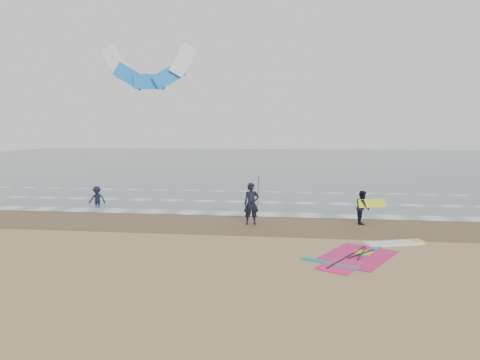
# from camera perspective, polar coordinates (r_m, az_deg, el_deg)

# --- Properties ---
(ground) EXTENTS (120.00, 120.00, 0.00)m
(ground) POSITION_cam_1_polar(r_m,az_deg,el_deg) (14.65, 1.77, -10.91)
(ground) COLOR tan
(ground) RESTS_ON ground
(sea_water) EXTENTS (120.00, 80.00, 0.02)m
(sea_water) POSITION_cam_1_polar(r_m,az_deg,el_deg) (62.08, 5.92, 2.52)
(sea_water) COLOR #47605E
(sea_water) RESTS_ON ground
(wet_sand_band) EXTENTS (120.00, 5.00, 0.01)m
(wet_sand_band) POSITION_cam_1_polar(r_m,az_deg,el_deg) (20.43, 3.35, -5.85)
(wet_sand_band) COLOR brown
(wet_sand_band) RESTS_ON ground
(foam_waterline) EXTENTS (120.00, 9.15, 0.02)m
(foam_waterline) POSITION_cam_1_polar(r_m,az_deg,el_deg) (24.78, 4.03, -3.58)
(foam_waterline) COLOR white
(foam_waterline) RESTS_ON ground
(windsurf_rig) EXTENTS (4.86, 4.61, 0.12)m
(windsurf_rig) POSITION_cam_1_polar(r_m,az_deg,el_deg) (16.31, 16.79, -9.25)
(windsurf_rig) COLOR white
(windsurf_rig) RESTS_ON ground
(person_standing) EXTENTS (0.81, 0.63, 1.97)m
(person_standing) POSITION_cam_1_polar(r_m,az_deg,el_deg) (20.10, 1.53, -3.19)
(person_standing) COLOR black
(person_standing) RESTS_ON ground
(person_walking) EXTENTS (0.62, 0.79, 1.59)m
(person_walking) POSITION_cam_1_polar(r_m,az_deg,el_deg) (21.09, 16.02, -3.51)
(person_walking) COLOR black
(person_walking) RESTS_ON ground
(person_wading) EXTENTS (1.03, 0.66, 1.50)m
(person_wading) POSITION_cam_1_polar(r_m,az_deg,el_deg) (26.51, -18.54, -1.66)
(person_wading) COLOR black
(person_wading) RESTS_ON ground
(held_pole) EXTENTS (0.17, 0.86, 1.82)m
(held_pole) POSITION_cam_1_polar(r_m,az_deg,el_deg) (20.00, 2.39, -1.91)
(held_pole) COLOR black
(held_pole) RESTS_ON ground
(carried_kiteboard) EXTENTS (1.30, 0.51, 0.39)m
(carried_kiteboard) POSITION_cam_1_polar(r_m,az_deg,el_deg) (21.03, 17.16, -3.00)
(carried_kiteboard) COLOR yellow
(carried_kiteboard) RESTS_ON ground
(surf_kite) EXTENTS (6.00, 2.68, 8.76)m
(surf_kite) POSITION_cam_1_polar(r_m,az_deg,el_deg) (27.66, -12.02, 13.98)
(surf_kite) COLOR white
(surf_kite) RESTS_ON ground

